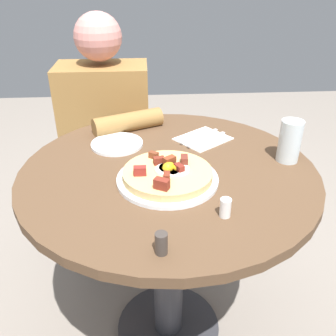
{
  "coord_description": "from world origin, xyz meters",
  "views": [
    {
      "loc": [
        0.07,
        0.96,
        1.29
      ],
      "look_at": [
        0.0,
        0.04,
        0.77
      ],
      "focal_mm": 38.94,
      "sensor_mm": 36.0,
      "label": 1
    }
  ],
  "objects": [
    {
      "name": "ground_plane",
      "position": [
        0.0,
        0.0,
        0.0
      ],
      "size": [
        6.0,
        6.0,
        0.0
      ],
      "primitive_type": "plane",
      "color": "gray"
    },
    {
      "name": "dining_table",
      "position": [
        0.0,
        0.0,
        0.57
      ],
      "size": [
        0.9,
        0.9,
        0.75
      ],
      "color": "brown",
      "rests_on": "ground_plane"
    },
    {
      "name": "person_seated",
      "position": [
        0.24,
        -0.55,
        0.51
      ],
      "size": [
        0.43,
        0.48,
        1.14
      ],
      "color": "#2D2D33",
      "rests_on": "ground_plane"
    },
    {
      "name": "pizza_plate",
      "position": [
        0.01,
        0.08,
        0.76
      ],
      "size": [
        0.29,
        0.29,
        0.01
      ],
      "primitive_type": "cylinder",
      "color": "white",
      "rests_on": "dining_table"
    },
    {
      "name": "breakfast_pizza",
      "position": [
        0.01,
        0.08,
        0.78
      ],
      "size": [
        0.26,
        0.26,
        0.05
      ],
      "color": "tan",
      "rests_on": "pizza_plate"
    },
    {
      "name": "bread_plate",
      "position": [
        0.16,
        -0.17,
        0.76
      ],
      "size": [
        0.18,
        0.18,
        0.01
      ],
      "primitive_type": "cylinder",
      "color": "white",
      "rests_on": "dining_table"
    },
    {
      "name": "napkin",
      "position": [
        -0.14,
        -0.19,
        0.75
      ],
      "size": [
        0.22,
        0.21,
        0.0
      ],
      "primitive_type": "cube",
      "rotation": [
        0.0,
        0.0,
        0.64
      ],
      "color": "white",
      "rests_on": "dining_table"
    },
    {
      "name": "fork",
      "position": [
        -0.12,
        -0.21,
        0.76
      ],
      "size": [
        0.15,
        0.12,
        0.0
      ],
      "primitive_type": "cube",
      "rotation": [
        0.0,
        0.0,
        0.64
      ],
      "color": "silver",
      "rests_on": "napkin"
    },
    {
      "name": "knife",
      "position": [
        -0.15,
        -0.18,
        0.76
      ],
      "size": [
        0.15,
        0.12,
        0.0
      ],
      "primitive_type": "cube",
      "rotation": [
        0.0,
        0.0,
        0.64
      ],
      "color": "silver",
      "rests_on": "napkin"
    },
    {
      "name": "water_glass",
      "position": [
        -0.38,
        -0.02,
        0.82
      ],
      "size": [
        0.07,
        0.07,
        0.13
      ],
      "primitive_type": "cylinder",
      "color": "silver",
      "rests_on": "dining_table"
    },
    {
      "name": "salt_shaker",
      "position": [
        -0.12,
        0.25,
        0.77
      ],
      "size": [
        0.03,
        0.03,
        0.05
      ],
      "primitive_type": "cylinder",
      "color": "white",
      "rests_on": "dining_table"
    },
    {
      "name": "pepper_shaker",
      "position": [
        0.04,
        0.37,
        0.78
      ],
      "size": [
        0.03,
        0.03,
        0.05
      ],
      "primitive_type": "cylinder",
      "color": "#3F3833",
      "rests_on": "dining_table"
    }
  ]
}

